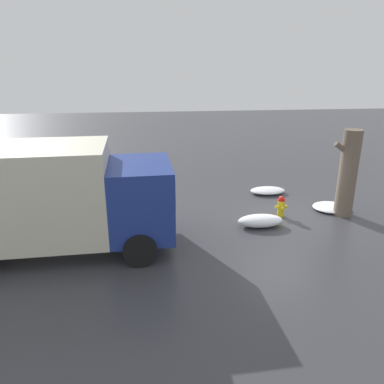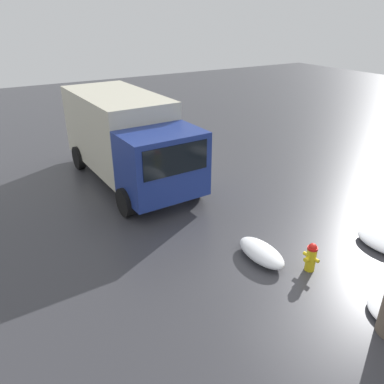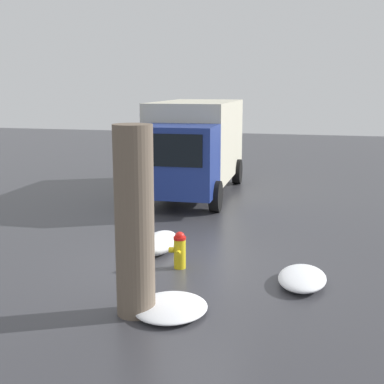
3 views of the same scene
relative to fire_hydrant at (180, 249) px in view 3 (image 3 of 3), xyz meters
name	(u,v)px [view 3 (image 3 of 3)]	position (x,y,z in m)	size (l,w,h in m)	color
ground_plane	(180,268)	(0.00, 0.00, -0.38)	(60.00, 60.00, 0.00)	#38383D
fire_hydrant	(180,249)	(0.00, 0.00, 0.00)	(0.44, 0.35, 0.75)	yellow
tree_trunk	(135,221)	(-2.23, 0.09, 1.14)	(0.94, 0.62, 3.02)	#6B5B4C
delivery_truck	(193,144)	(7.44, 1.63, 1.27)	(6.87, 2.95, 3.04)	navy
snow_pile_by_hydrant	(302,278)	(-0.30, -2.42, -0.26)	(1.43, 0.87, 0.24)	white
snow_pile_curbside	(160,243)	(0.94, 0.72, -0.19)	(1.49, 0.72, 0.39)	white
snow_pile_by_tree	(171,307)	(-2.07, -0.43, -0.30)	(1.33, 1.19, 0.17)	white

